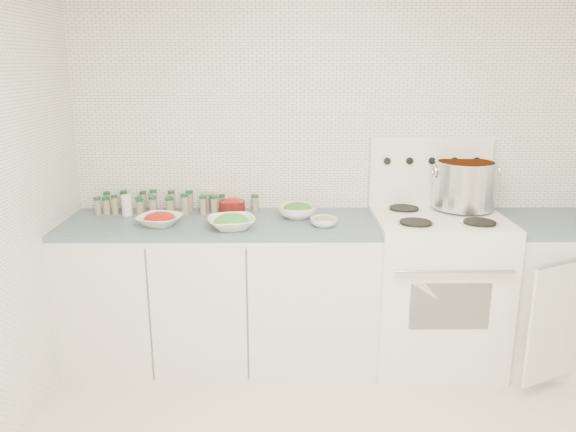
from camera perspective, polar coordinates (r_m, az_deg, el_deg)
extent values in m
cube|color=white|center=(3.60, 6.69, 6.26)|extent=(3.50, 0.02, 2.50)
cube|color=white|center=(3.51, -6.71, -7.90)|extent=(1.85, 0.62, 0.86)
cube|color=#414F62|center=(3.36, -6.95, -0.82)|extent=(1.85, 0.62, 0.03)
cube|color=white|center=(3.58, 14.65, -7.33)|extent=(0.76, 0.65, 0.92)
cube|color=black|center=(3.29, 16.11, -8.80)|extent=(0.45, 0.01, 0.28)
cylinder|color=silver|center=(3.17, 16.61, -5.46)|extent=(0.65, 0.02, 0.02)
cube|color=white|center=(3.44, 15.17, -0.13)|extent=(0.76, 0.65, 0.01)
cube|color=white|center=(3.67, 14.21, 4.43)|extent=(0.76, 0.06, 0.43)
cylinder|color=silver|center=(3.24, 12.85, -0.72)|extent=(0.21, 0.21, 0.01)
cylinder|color=black|center=(3.24, 12.85, -0.62)|extent=(0.18, 0.18, 0.01)
cylinder|color=silver|center=(3.34, 18.87, -0.68)|extent=(0.21, 0.21, 0.01)
cylinder|color=black|center=(3.34, 18.88, -0.59)|extent=(0.18, 0.18, 0.01)
cylinder|color=silver|center=(3.54, 11.70, 0.71)|extent=(0.21, 0.21, 0.01)
cylinder|color=black|center=(3.54, 11.70, 0.80)|extent=(0.18, 0.18, 0.01)
cylinder|color=silver|center=(3.63, 17.26, 0.70)|extent=(0.21, 0.21, 0.01)
cylinder|color=black|center=(3.63, 17.27, 0.79)|extent=(0.18, 0.18, 0.01)
cylinder|color=black|center=(3.56, 10.03, 5.55)|extent=(0.04, 0.02, 0.04)
cylinder|color=black|center=(3.59, 12.24, 5.51)|extent=(0.04, 0.02, 0.04)
cylinder|color=black|center=(3.62, 14.42, 5.46)|extent=(0.04, 0.02, 0.04)
cylinder|color=black|center=(3.66, 16.55, 5.41)|extent=(0.04, 0.02, 0.04)
cylinder|color=black|center=(3.70, 18.63, 5.35)|extent=(0.04, 0.02, 0.04)
cube|color=white|center=(3.90, 26.44, -7.04)|extent=(0.89, 0.62, 0.86)
cube|color=#414F62|center=(3.77, 27.24, -0.67)|extent=(0.89, 0.62, 0.03)
cube|color=white|center=(3.47, 25.52, -9.73)|extent=(0.37, 0.19, 0.70)
cylinder|color=silver|center=(3.60, 17.49, 3.06)|extent=(0.37, 0.37, 0.28)
cylinder|color=orange|center=(3.58, 17.65, 5.05)|extent=(0.33, 0.33, 0.03)
torus|color=silver|center=(3.53, 14.64, 4.45)|extent=(0.01, 0.09, 0.09)
torus|color=silver|center=(3.65, 20.46, 4.32)|extent=(0.01, 0.09, 0.09)
imported|color=white|center=(3.32, -12.89, -0.44)|extent=(0.31, 0.31, 0.06)
ellipsoid|color=#B2130F|center=(3.32, -12.91, -0.23)|extent=(0.18, 0.18, 0.08)
imported|color=white|center=(3.19, -5.76, -0.72)|extent=(0.32, 0.32, 0.07)
ellipsoid|color=#2E7C28|center=(3.18, -5.77, -0.48)|extent=(0.19, 0.19, 0.09)
imported|color=white|center=(3.40, 0.98, 0.45)|extent=(0.25, 0.25, 0.07)
ellipsoid|color=#33631C|center=(3.39, 0.99, 0.78)|extent=(0.17, 0.17, 0.08)
imported|color=white|center=(3.23, 3.66, -0.62)|extent=(0.18, 0.18, 0.05)
ellipsoid|color=#2D491D|center=(3.23, 3.67, -0.39)|extent=(0.11, 0.11, 0.05)
cylinder|color=#57100E|center=(3.51, -5.68, 0.90)|extent=(0.16, 0.16, 0.08)
ellipsoid|color=#A7100B|center=(3.50, -5.70, 1.38)|extent=(0.12, 0.12, 0.06)
cylinder|color=white|center=(3.59, -16.05, 1.05)|extent=(0.07, 0.07, 0.12)
cylinder|color=#A19888|center=(3.60, -8.13, 1.46)|extent=(0.11, 0.11, 0.11)
cylinder|color=gray|center=(3.72, -17.88, 1.28)|extent=(0.04, 0.04, 0.11)
cylinder|color=#144827|center=(3.71, -17.95, 2.23)|extent=(0.04, 0.04, 0.02)
cylinder|color=gray|center=(3.71, -16.28, 1.38)|extent=(0.04, 0.04, 0.11)
cylinder|color=#144827|center=(3.69, -16.35, 2.35)|extent=(0.04, 0.04, 0.02)
cylinder|color=gray|center=(3.67, -14.47, 1.36)|extent=(0.04, 0.04, 0.11)
cylinder|color=#144827|center=(3.66, -14.54, 2.32)|extent=(0.04, 0.04, 0.02)
cylinder|color=gray|center=(3.65, -13.47, 1.43)|extent=(0.04, 0.04, 0.12)
cylinder|color=#144827|center=(3.64, -13.53, 2.47)|extent=(0.05, 0.05, 0.02)
cylinder|color=gray|center=(3.63, -11.72, 1.40)|extent=(0.04, 0.04, 0.11)
cylinder|color=#144827|center=(3.62, -11.77, 2.40)|extent=(0.04, 0.04, 0.02)
cylinder|color=gray|center=(3.60, -9.96, 1.39)|extent=(0.05, 0.05, 0.11)
cylinder|color=#144827|center=(3.59, -10.01, 2.41)|extent=(0.05, 0.05, 0.02)
cylinder|color=gray|center=(3.59, -6.71, 1.25)|extent=(0.04, 0.04, 0.09)
cylinder|color=#144827|center=(3.58, -6.74, 2.05)|extent=(0.04, 0.04, 0.02)
cylinder|color=gray|center=(3.56, -3.37, 1.22)|extent=(0.04, 0.04, 0.09)
cylinder|color=#144827|center=(3.55, -3.38, 2.04)|extent=(0.05, 0.05, 0.02)
cylinder|color=gray|center=(3.66, -17.96, 0.89)|extent=(0.04, 0.04, 0.09)
cylinder|color=#144827|center=(3.64, -18.03, 1.71)|extent=(0.04, 0.04, 0.02)
cylinder|color=gray|center=(3.64, -17.17, 0.99)|extent=(0.04, 0.04, 0.10)
cylinder|color=#144827|center=(3.63, -17.25, 1.91)|extent=(0.04, 0.04, 0.02)
cylinder|color=gray|center=(3.57, -14.77, 0.77)|extent=(0.04, 0.04, 0.09)
cylinder|color=#144827|center=(3.56, -14.82, 1.59)|extent=(0.04, 0.04, 0.02)
cylinder|color=gray|center=(3.55, -13.55, 0.88)|extent=(0.05, 0.05, 0.10)
cylinder|color=#144827|center=(3.54, -13.61, 1.81)|extent=(0.05, 0.05, 0.02)
cylinder|color=gray|center=(3.55, -11.91, 0.89)|extent=(0.05, 0.05, 0.09)
cylinder|color=#144827|center=(3.54, -11.96, 1.74)|extent=(0.05, 0.05, 0.02)
cylinder|color=gray|center=(3.53, -10.44, 1.06)|extent=(0.05, 0.05, 0.11)
cylinder|color=#144827|center=(3.51, -10.49, 2.08)|extent=(0.05, 0.05, 0.02)
cylinder|color=gray|center=(3.49, -8.63, 0.93)|extent=(0.04, 0.04, 0.10)
cylinder|color=#144827|center=(3.48, -8.67, 1.91)|extent=(0.04, 0.04, 0.02)
cylinder|color=gray|center=(3.51, -7.52, 0.99)|extent=(0.04, 0.04, 0.10)
cylinder|color=#144827|center=(3.49, -7.55, 1.93)|extent=(0.05, 0.05, 0.02)
cylinder|color=gray|center=(3.67, -18.76, 0.86)|extent=(0.04, 0.04, 0.09)
cylinder|color=#144827|center=(3.65, -18.83, 1.69)|extent=(0.04, 0.04, 0.02)
cylinder|color=gray|center=(3.59, -14.89, 0.87)|extent=(0.04, 0.04, 0.09)
cylinder|color=#144827|center=(3.57, -14.95, 1.73)|extent=(0.04, 0.04, 0.02)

